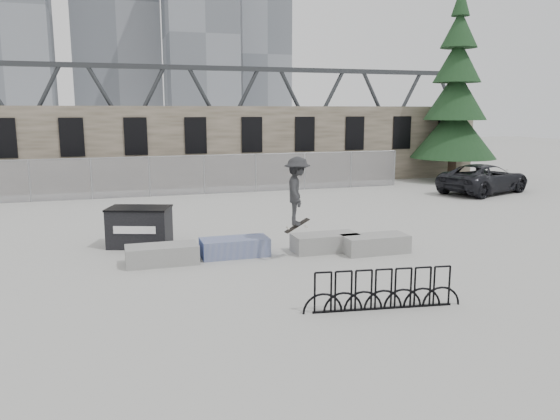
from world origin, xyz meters
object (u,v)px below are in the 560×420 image
Objects in this scene: dumpster at (140,227)px; skateboarder at (297,191)px; suv at (484,178)px; planter_center_left at (235,246)px; bike_rack at (383,290)px; planter_center_right at (325,242)px; planter_offset at (375,243)px; spruce_tree at (455,105)px; planter_far_left at (162,254)px.

dumpster is 1.01× the size of skateboarder.
suv is 2.52× the size of skateboarder.
dumpster is (-2.61, 2.07, 0.34)m from planter_center_left.
planter_center_left is 0.56× the size of bike_rack.
planter_center_right is 1.53m from planter_offset.
planter_center_left is at bearing -141.48° from spruce_tree.
skateboarder reaches higher than planter_offset.
planter_offset is 4.86m from bike_rack.
bike_rack reaches higher than planter_offset.
planter_far_left is at bearing -59.36° from dumpster.
spruce_tree is (14.55, 18.55, 4.17)m from bike_rack.
planter_center_right is 0.91× the size of dumpster.
planter_center_left is 4.27m from planter_offset.
suv is (17.86, 6.30, 0.12)m from dumpster.
planter_offset is at bearing 64.80° from bike_rack.
suv is (12.47, 8.64, 0.47)m from planter_center_right.
spruce_tree is (18.80, 13.48, 4.32)m from planter_far_left.
bike_rack is 0.31× the size of spruce_tree.
spruce_tree is (16.66, 13.26, 4.32)m from planter_center_left.
planter_center_right is 5.07m from bike_rack.
suv reaches higher than planter_offset.
planter_offset is 0.91× the size of dumpster.
planter_center_left is 3.35m from dumpster.
planter_far_left is 1.00× the size of planter_center_left.
planter_center_right is 0.92× the size of skateboarder.
dumpster is at bearing 89.16° from suv.
suv is at bearing -37.51° from skateboarder.
planter_center_left is at bearing -19.28° from dumpster.
skateboarder is (-15.02, -14.18, -2.60)m from spruce_tree.
bike_rack reaches higher than planter_center_left.
bike_rack is at bearing 115.83° from suv.
dumpster is 0.19× the size of spruce_tree.
planter_center_left is 0.92× the size of skateboarder.
planter_offset is at bearing 109.64° from suv.
planter_center_left is 2.79m from planter_center_right.
suv is (17.39, 8.59, 0.47)m from planter_far_left.
bike_rack is 23.94m from spruce_tree.
spruce_tree is (19.27, 11.19, 3.97)m from dumpster.
skateboarder is at bearing -136.64° from spruce_tree.
planter_center_right is 1.00× the size of planter_offset.
bike_rack reaches higher than planter_center_right.
planter_center_left is 5.70m from bike_rack.
planter_offset is 19.36m from spruce_tree.
suv is at bearing 39.93° from planter_offset.
skateboarder is at bearing 96.10° from bike_rack.
spruce_tree is 20.82m from skateboarder.
bike_rack is at bearing -68.29° from planter_center_left.
planter_far_left is 6.62m from bike_rack.
planter_far_left and planter_center_left have the same top height.
skateboarder reaches higher than suv.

